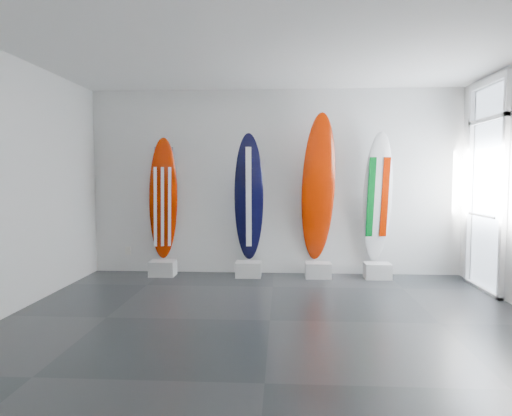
# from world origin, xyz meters

# --- Properties ---
(floor) EXTENTS (6.00, 6.00, 0.00)m
(floor) POSITION_xyz_m (0.00, 0.00, 0.00)
(floor) COLOR black
(floor) RESTS_ON ground
(ceiling) EXTENTS (6.00, 6.00, 0.00)m
(ceiling) POSITION_xyz_m (0.00, 0.00, 3.00)
(ceiling) COLOR white
(ceiling) RESTS_ON wall_back
(wall_back) EXTENTS (6.00, 0.00, 6.00)m
(wall_back) POSITION_xyz_m (0.00, 2.50, 1.50)
(wall_back) COLOR silver
(wall_back) RESTS_ON ground
(wall_front) EXTENTS (6.00, 0.00, 6.00)m
(wall_front) POSITION_xyz_m (0.00, -2.50, 1.50)
(wall_front) COLOR silver
(wall_front) RESTS_ON ground
(wall_left) EXTENTS (0.00, 5.00, 5.00)m
(wall_left) POSITION_xyz_m (-3.00, 0.00, 1.50)
(wall_left) COLOR silver
(wall_left) RESTS_ON ground
(display_block_usa) EXTENTS (0.40, 0.30, 0.24)m
(display_block_usa) POSITION_xyz_m (-1.78, 2.18, 0.12)
(display_block_usa) COLOR silver
(display_block_usa) RESTS_ON floor
(surfboard_usa) EXTENTS (0.56, 0.52, 1.98)m
(surfboard_usa) POSITION_xyz_m (-1.78, 2.28, 1.22)
(surfboard_usa) COLOR #8A1600
(surfboard_usa) RESTS_ON display_block_usa
(display_block_navy) EXTENTS (0.40, 0.30, 0.24)m
(display_block_navy) POSITION_xyz_m (-0.40, 2.18, 0.12)
(display_block_navy) COLOR silver
(display_block_navy) RESTS_ON floor
(surfboard_navy) EXTENTS (0.48, 0.38, 2.04)m
(surfboard_navy) POSITION_xyz_m (-0.40, 2.28, 1.25)
(surfboard_navy) COLOR black
(surfboard_navy) RESTS_ON display_block_navy
(display_block_swiss) EXTENTS (0.40, 0.30, 0.24)m
(display_block_swiss) POSITION_xyz_m (0.70, 2.18, 0.12)
(display_block_swiss) COLOR silver
(display_block_swiss) RESTS_ON floor
(surfboard_swiss) EXTENTS (0.61, 0.56, 2.34)m
(surfboard_swiss) POSITION_xyz_m (0.70, 2.28, 1.40)
(surfboard_swiss) COLOR #8A1600
(surfboard_swiss) RESTS_ON display_block_swiss
(display_block_italy) EXTENTS (0.40, 0.30, 0.24)m
(display_block_italy) POSITION_xyz_m (1.62, 2.18, 0.12)
(display_block_italy) COLOR silver
(display_block_italy) RESTS_ON floor
(surfboard_italy) EXTENTS (0.50, 0.39, 2.05)m
(surfboard_italy) POSITION_xyz_m (1.62, 2.28, 1.26)
(surfboard_italy) COLOR silver
(surfboard_italy) RESTS_ON display_block_italy
(wall_outlet) EXTENTS (0.09, 0.02, 0.13)m
(wall_outlet) POSITION_xyz_m (-2.45, 2.48, 0.35)
(wall_outlet) COLOR silver
(wall_outlet) RESTS_ON wall_back
(glass_door) EXTENTS (0.12, 1.16, 2.85)m
(glass_door) POSITION_xyz_m (2.97, 1.55, 1.43)
(glass_door) COLOR white
(glass_door) RESTS_ON floor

